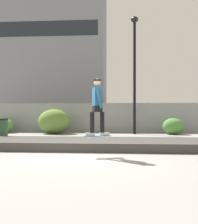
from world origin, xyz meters
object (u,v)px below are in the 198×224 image
object	(u,v)px
trash_bin	(1,130)
skateboard	(97,136)
shrub_left	(5,126)
street_lamp	(135,61)
parked_car_near	(72,118)
shrub_right	(173,126)
skater	(97,104)
shrub_center	(54,121)
parked_car_mid	(155,118)

from	to	relation	value
trash_bin	skateboard	bearing A→B (deg)	-37.69
skateboard	shrub_left	distance (m)	10.55
street_lamp	trash_bin	size ratio (longest dim) A/B	6.69
parked_car_near	shrub_left	xyz separation A→B (m)	(-3.62, -3.26, -0.41)
parked_car_near	shrub_right	size ratio (longest dim) A/B	3.63
street_lamp	shrub_right	xyz separation A→B (m)	(2.21, -0.10, -3.81)
shrub_left	trash_bin	xyz separation A→B (m)	(1.96, -4.92, 0.09)
shrub_left	trash_bin	distance (m)	5.30
skater	street_lamp	size ratio (longest dim) A/B	0.24
skateboard	trash_bin	size ratio (longest dim) A/B	0.80
skater	parked_car_near	bearing A→B (deg)	103.57
shrub_right	shrub_left	bearing A→B (deg)	178.15
shrub_center	trash_bin	world-z (taller)	shrub_center
skateboard	parked_car_near	xyz separation A→B (m)	(-2.81, 11.63, 0.23)
skateboard	parked_car_near	distance (m)	11.97
street_lamp	shrub_right	bearing A→B (deg)	-2.47
shrub_left	parked_car_near	bearing A→B (deg)	42.02
skateboard	skater	bearing A→B (deg)	26.57
skateboard	parked_car_mid	distance (m)	11.57
street_lamp	trash_bin	distance (m)	8.48
parked_car_near	shrub_left	world-z (taller)	parked_car_near
skater	trash_bin	size ratio (longest dim) A/B	1.63
skater	shrub_right	distance (m)	8.93
skater	parked_car_mid	distance (m)	11.59
skateboard	street_lamp	size ratio (longest dim) A/B	0.12
street_lamp	shrub_left	xyz separation A→B (m)	(-7.94, 0.23, -3.85)
parked_car_mid	trash_bin	xyz separation A→B (m)	(-7.56, -7.70, -0.32)
skater	trash_bin	world-z (taller)	skater
shrub_center	trash_bin	bearing A→B (deg)	-104.68
parked_car_near	shrub_right	bearing A→B (deg)	-28.76
skater	shrub_right	bearing A→B (deg)	65.11
street_lamp	shrub_center	bearing A→B (deg)	-178.72
shrub_right	skateboard	bearing A→B (deg)	-114.89
skateboard	skater	xyz separation A→B (m)	(0.00, 0.00, 0.96)
skateboard	skater	size ratio (longest dim) A/B	0.49
parked_car_near	trash_bin	distance (m)	8.35
street_lamp	shrub_center	xyz separation A→B (m)	(-4.78, -0.11, -3.55)
skateboard	street_lamp	world-z (taller)	street_lamp
shrub_center	trash_bin	xyz separation A→B (m)	(-1.20, -4.58, -0.21)
trash_bin	street_lamp	bearing A→B (deg)	38.12
shrub_left	shrub_right	bearing A→B (deg)	-1.85
street_lamp	parked_car_near	world-z (taller)	street_lamp
parked_car_mid	shrub_right	size ratio (longest dim) A/B	3.73
shrub_center	shrub_right	size ratio (longest dim) A/B	1.55
parked_car_mid	trash_bin	bearing A→B (deg)	-134.49
street_lamp	parked_car_mid	size ratio (longest dim) A/B	1.52
shrub_right	street_lamp	bearing A→B (deg)	177.53
shrub_left	trash_bin	size ratio (longest dim) A/B	1.07
street_lamp	parked_car_near	distance (m)	6.54
skateboard	parked_car_mid	size ratio (longest dim) A/B	0.18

